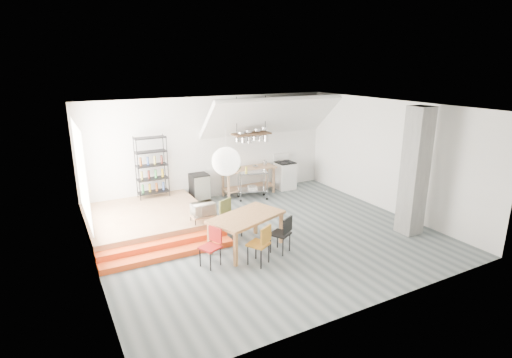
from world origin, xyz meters
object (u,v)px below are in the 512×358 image
stove (285,175)px  mini_fridge (200,188)px  rolling_cart (252,181)px  dining_table (246,219)px

stove → mini_fridge: size_ratio=1.30×
stove → rolling_cart: size_ratio=1.16×
mini_fridge → dining_table: bearing=-93.2°
stove → rolling_cart: 1.57m
stove → dining_table: (-3.28, -3.53, 0.25)m
stove → dining_table: size_ratio=0.60×
rolling_cart → mini_fridge: rolling_cart is taller
dining_table → rolling_cart: bearing=39.9°
dining_table → mini_fridge: mini_fridge is taller
mini_fridge → rolling_cart: bearing=-17.5°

